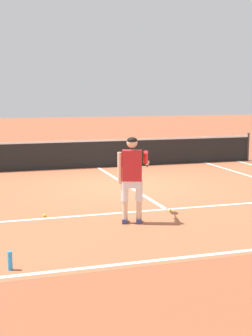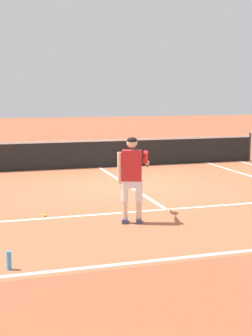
# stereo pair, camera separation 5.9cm
# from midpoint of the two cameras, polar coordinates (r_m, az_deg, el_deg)

# --- Properties ---
(ground_plane) EXTENTS (80.00, 80.00, 0.00)m
(ground_plane) POSITION_cam_midpoint_polar(r_m,az_deg,el_deg) (13.33, 0.36, -2.10)
(ground_plane) COLOR #9E5133
(court_inner_surface) EXTENTS (10.98, 9.80, 0.00)m
(court_inner_surface) POSITION_cam_midpoint_polar(r_m,az_deg,el_deg) (12.17, 2.08, -3.16)
(court_inner_surface) COLOR #B2603D
(court_inner_surface) RESTS_ON ground
(line_baseline) EXTENTS (10.98, 0.10, 0.01)m
(line_baseline) POSITION_cam_midpoint_polar(r_m,az_deg,el_deg) (8.02, 13.15, -9.78)
(line_baseline) COLOR white
(line_baseline) RESTS_ON ground
(line_service) EXTENTS (8.23, 0.10, 0.01)m
(line_service) POSITION_cam_midpoint_polar(r_m,az_deg,el_deg) (10.62, 5.05, -4.97)
(line_service) COLOR white
(line_service) RESTS_ON ground
(line_centre_service) EXTENTS (0.10, 6.40, 0.01)m
(line_centre_service) POSITION_cam_midpoint_polar(r_m,az_deg,el_deg) (13.57, 0.04, -1.89)
(line_centre_service) COLOR white
(line_centre_service) RESTS_ON ground
(tennis_net) EXTENTS (11.96, 0.08, 1.07)m
(tennis_net) POSITION_cam_midpoint_polar(r_m,az_deg,el_deg) (16.55, -3.17, 1.77)
(tennis_net) COLOR #333338
(tennis_net) RESTS_ON ground
(tennis_player) EXTENTS (0.90, 1.02, 1.71)m
(tennis_player) POSITION_cam_midpoint_polar(r_m,az_deg,el_deg) (9.30, 0.94, -0.71)
(tennis_player) COLOR navy
(tennis_player) RESTS_ON ground
(tennis_ball_near_feet) EXTENTS (0.07, 0.07, 0.07)m
(tennis_ball_near_feet) POSITION_cam_midpoint_polar(r_m,az_deg,el_deg) (10.10, -9.58, -5.61)
(tennis_ball_near_feet) COLOR #CCE02D
(tennis_ball_near_feet) RESTS_ON ground
(tennis_ball_by_baseline) EXTENTS (0.07, 0.07, 0.07)m
(tennis_ball_by_baseline) POSITION_cam_midpoint_polar(r_m,az_deg,el_deg) (10.40, 5.51, -5.10)
(tennis_ball_by_baseline) COLOR #CCE02D
(tennis_ball_by_baseline) RESTS_ON ground
(water_bottle) EXTENTS (0.07, 0.07, 0.28)m
(water_bottle) POSITION_cam_midpoint_polar(r_m,az_deg,el_deg) (7.23, -13.63, -10.75)
(water_bottle) COLOR #3393D6
(water_bottle) RESTS_ON ground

